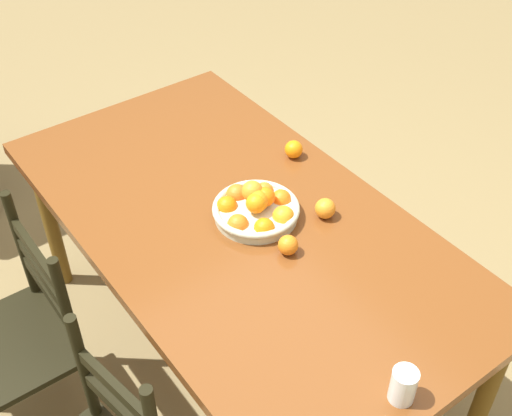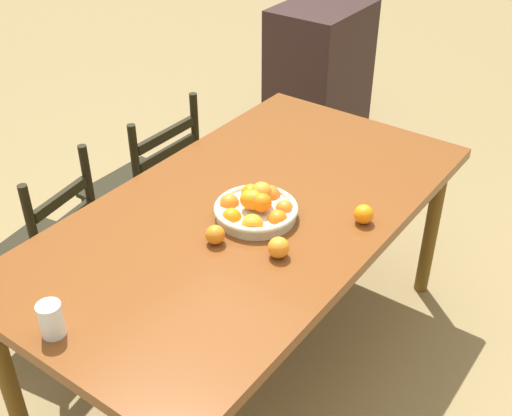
# 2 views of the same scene
# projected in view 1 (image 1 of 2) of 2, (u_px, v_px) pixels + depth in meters

# --- Properties ---
(ground_plane) EXTENTS (12.00, 12.00, 0.00)m
(ground_plane) POSITION_uv_depth(u_px,v_px,m) (242.00, 354.00, 2.80)
(ground_plane) COLOR olive
(dining_table) EXTENTS (1.86, 1.00, 0.77)m
(dining_table) POSITION_uv_depth(u_px,v_px,m) (239.00, 233.00, 2.35)
(dining_table) COLOR brown
(dining_table) RESTS_ON ground
(chair_near_window) EXTENTS (0.45, 0.45, 0.90)m
(chair_near_window) POSITION_uv_depth(u_px,v_px,m) (17.00, 340.00, 2.31)
(chair_near_window) COLOR black
(chair_near_window) RESTS_ON ground
(fruit_bowl) EXTENTS (0.30, 0.30, 0.13)m
(fruit_bowl) POSITION_uv_depth(u_px,v_px,m) (256.00, 208.00, 2.28)
(fruit_bowl) COLOR beige
(fruit_bowl) RESTS_ON dining_table
(orange_loose_0) EXTENTS (0.07, 0.07, 0.07)m
(orange_loose_0) POSITION_uv_depth(u_px,v_px,m) (325.00, 208.00, 2.29)
(orange_loose_0) COLOR orange
(orange_loose_0) RESTS_ON dining_table
(orange_loose_1) EXTENTS (0.07, 0.07, 0.07)m
(orange_loose_1) POSITION_uv_depth(u_px,v_px,m) (294.00, 149.00, 2.55)
(orange_loose_1) COLOR orange
(orange_loose_1) RESTS_ON dining_table
(orange_loose_2) EXTENTS (0.07, 0.07, 0.07)m
(orange_loose_2) POSITION_uv_depth(u_px,v_px,m) (288.00, 245.00, 2.15)
(orange_loose_2) COLOR orange
(orange_loose_2) RESTS_ON dining_table
(drinking_glass) EXTENTS (0.07, 0.07, 0.11)m
(drinking_glass) POSITION_uv_depth(u_px,v_px,m) (403.00, 385.00, 1.72)
(drinking_glass) COLOR silver
(drinking_glass) RESTS_ON dining_table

